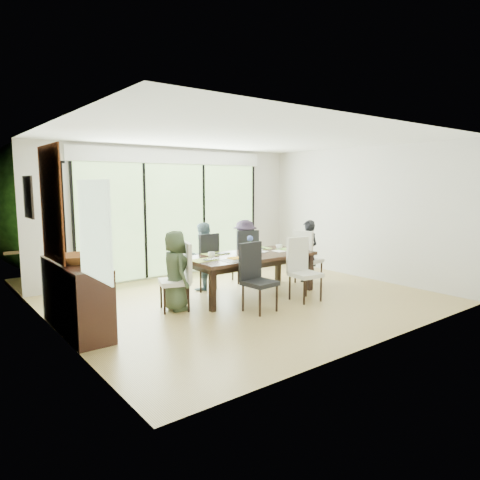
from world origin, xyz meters
TOP-DOWN VIEW (x-y plane):
  - floor at (0.00, 0.00)m, footprint 6.00×5.00m
  - ceiling at (0.00, 0.00)m, footprint 6.00×5.00m
  - wall_back at (0.00, 2.51)m, footprint 6.00×0.02m
  - wall_front at (0.00, -2.51)m, footprint 6.00×0.02m
  - wall_left at (-3.01, 0.00)m, footprint 0.02×5.00m
  - wall_right at (3.01, 0.00)m, footprint 0.02×5.00m
  - glass_doors at (0.00, 2.47)m, footprint 4.20×0.02m
  - blinds_header at (0.00, 2.46)m, footprint 4.40×0.06m
  - mullion_a at (-2.10, 2.46)m, footprint 0.05×0.04m
  - mullion_b at (-0.70, 2.46)m, footprint 0.05×0.04m
  - mullion_c at (0.70, 2.46)m, footprint 0.05×0.04m
  - mullion_d at (2.10, 2.46)m, footprint 0.05×0.04m
  - side_window at (-2.97, -1.20)m, footprint 0.02×0.90m
  - deck at (0.00, 3.40)m, footprint 6.00×1.80m
  - rail_top at (0.00, 4.20)m, footprint 6.00×0.08m
  - foliage_left at (-1.80, 5.20)m, footprint 3.20×3.20m
  - foliage_mid at (0.40, 5.80)m, footprint 4.00×4.00m
  - foliage_right at (2.20, 5.00)m, footprint 2.80×2.80m
  - foliage_far at (-0.60, 6.50)m, footprint 3.60×3.60m
  - table_top at (0.24, 0.28)m, footprint 2.32×1.06m
  - table_apron at (0.24, 0.28)m, footprint 2.13×0.87m
  - table_leg_fl at (-0.84, -0.15)m, footprint 0.09×0.09m
  - table_leg_fr at (1.32, -0.15)m, footprint 0.09×0.09m
  - table_leg_bl at (-0.84, 0.71)m, footprint 0.09×0.09m
  - table_leg_br at (1.32, 0.71)m, footprint 0.09×0.09m
  - chair_left_end at (-1.26, 0.28)m, footprint 0.57×0.57m
  - chair_right_end at (1.74, 0.28)m, footprint 0.51×0.51m
  - chair_far_left at (-0.21, 1.13)m, footprint 0.49×0.49m
  - chair_far_right at (0.79, 1.13)m, footprint 0.57×0.57m
  - chair_near_left at (-0.26, -0.59)m, footprint 0.48×0.48m
  - chair_near_right at (0.74, -0.59)m, footprint 0.48×0.48m
  - person_left_end at (-1.24, 0.28)m, footprint 0.43×0.62m
  - person_right_end at (1.72, 0.28)m, footprint 0.41×0.61m
  - person_far_left at (-0.21, 1.11)m, footprint 0.65×0.48m
  - person_far_right at (0.79, 1.11)m, footprint 0.62×0.42m
  - placemat_left at (-0.71, 0.28)m, footprint 0.43×0.31m
  - placemat_right at (1.19, 0.28)m, footprint 0.43×0.31m
  - placemat_far_l at (-0.21, 0.68)m, footprint 0.43×0.31m
  - placemat_far_r at (0.79, 0.68)m, footprint 0.43×0.31m
  - placemat_paper at (-0.31, -0.02)m, footprint 0.43×0.31m
  - tablet_far_l at (-0.11, 0.63)m, footprint 0.25×0.17m
  - tablet_far_r at (0.74, 0.63)m, footprint 0.23×0.16m
  - papers at (0.94, 0.23)m, footprint 0.29×0.21m
  - platter_base at (-0.31, -0.02)m, footprint 0.25×0.25m
  - platter_snacks at (-0.31, -0.02)m, footprint 0.19×0.19m
  - vase at (0.29, 0.33)m, footprint 0.08×0.08m
  - hyacinth_stems at (0.29, 0.33)m, footprint 0.04×0.04m
  - hyacinth_blooms at (0.29, 0.33)m, footprint 0.11×0.11m
  - laptop at (-0.61, 0.18)m, footprint 0.36×0.27m
  - cup_a at (-0.46, 0.43)m, footprint 0.16×0.16m
  - cup_b at (0.39, 0.18)m, footprint 0.14×0.14m
  - cup_c at (1.04, 0.38)m, footprint 0.17×0.17m
  - book at (0.49, 0.33)m, footprint 0.20×0.24m
  - sideboard at (-2.76, 0.25)m, footprint 0.47×1.65m
  - bowl at (-2.76, 0.15)m, footprint 0.49×0.49m
  - candlestick_base at (-2.76, 0.60)m, footprint 0.10×0.10m
  - candlestick_shaft at (-2.76, 0.60)m, footprint 0.02×0.02m
  - candlestick_pan at (-2.76, 0.60)m, footprint 0.10×0.10m
  - candle at (-2.76, 0.60)m, footprint 0.04×0.04m
  - tapestry at (-2.97, 0.40)m, footprint 0.02×1.00m
  - art_frame at (-2.97, 1.70)m, footprint 0.03×0.55m
  - art_canvas at (-2.95, 1.70)m, footprint 0.01×0.45m

SIDE VIEW (x-z plane):
  - deck at x=0.00m, z-range -0.10..0.00m
  - floor at x=0.00m, z-range -0.01..0.00m
  - table_leg_fl at x=-0.84m, z-range 0.00..0.67m
  - table_leg_fr at x=1.32m, z-range 0.00..0.67m
  - table_leg_bl at x=-0.84m, z-range 0.00..0.67m
  - table_leg_br at x=1.32m, z-range 0.00..0.67m
  - sideboard at x=-2.76m, z-range 0.00..0.93m
  - chair_left_end at x=-1.26m, z-range 0.00..1.06m
  - chair_right_end at x=1.74m, z-range 0.00..1.06m
  - chair_far_left at x=-0.21m, z-range 0.00..1.06m
  - chair_far_right at x=0.79m, z-range 0.00..1.06m
  - chair_near_left at x=-0.26m, z-range 0.00..1.06m
  - chair_near_right at x=0.74m, z-range 0.00..1.06m
  - rail_top at x=0.00m, z-range 0.52..0.58m
  - table_apron at x=0.24m, z-range 0.56..0.66m
  - person_left_end at x=-1.24m, z-range 0.00..1.25m
  - person_right_end at x=1.72m, z-range 0.00..1.25m
  - person_far_left at x=-0.21m, z-range 0.00..1.25m
  - person_far_right at x=0.79m, z-range 0.00..1.25m
  - table_top at x=0.24m, z-range 0.67..0.72m
  - papers at x=0.94m, z-range 0.72..0.73m
  - placemat_left at x=-0.71m, z-range 0.72..0.73m
  - placemat_right at x=1.19m, z-range 0.72..0.73m
  - placemat_far_l at x=-0.21m, z-range 0.72..0.73m
  - placemat_far_r at x=0.79m, z-range 0.72..0.73m
  - placemat_paper at x=-0.31m, z-range 0.72..0.73m
  - book at x=0.49m, z-range 0.72..0.74m
  - tablet_far_r at x=0.74m, z-range 0.73..0.74m
  - tablet_far_l at x=-0.11m, z-range 0.73..0.74m
  - laptop at x=-0.61m, z-range 0.72..0.75m
  - platter_base at x=-0.31m, z-range 0.73..0.75m
  - platter_snacks at x=-0.31m, z-range 0.75..0.77m
  - cup_b at x=0.39m, z-range 0.72..0.81m
  - cup_a at x=-0.46m, z-range 0.72..0.82m
  - cup_c at x=1.04m, z-range 0.72..0.82m
  - vase at x=0.29m, z-range 0.72..0.84m
  - hyacinth_stems at x=0.29m, z-range 0.82..0.98m
  - candlestick_base at x=-2.76m, z-range 0.93..0.97m
  - bowl at x=-2.76m, z-range 0.93..1.05m
  - hyacinth_blooms at x=0.29m, z-range 0.94..1.05m
  - glass_doors at x=0.00m, z-range 0.05..2.35m
  - mullion_a at x=-2.10m, z-range 0.05..2.35m
  - mullion_b at x=-0.70m, z-range 0.05..2.35m
  - mullion_c at x=0.70m, z-range 0.05..2.35m
  - mullion_d at x=2.10m, z-range 0.05..2.35m
  - foliage_right at x=2.20m, z-range -0.14..2.66m
  - wall_back at x=0.00m, z-range 0.00..2.70m
  - wall_front at x=0.00m, z-range 0.00..2.70m
  - wall_left at x=-3.01m, z-range 0.00..2.70m
  - wall_right at x=3.01m, z-range 0.00..2.70m
  - foliage_left at x=-1.80m, z-range -0.16..3.04m
  - side_window at x=-2.97m, z-range 1.00..2.00m
  - candlestick_shaft at x=-2.76m, z-range 0.96..2.25m
  - foliage_far at x=-0.60m, z-range -0.18..3.42m
  - tapestry at x=-2.97m, z-range 0.95..2.45m
  - art_frame at x=-2.97m, z-range 1.42..2.08m
  - art_canvas at x=-2.95m, z-range 1.48..2.02m
  - foliage_mid at x=0.40m, z-range -0.20..3.80m
  - candlestick_pan at x=-2.76m, z-range 2.23..2.26m
  - candle at x=-2.76m, z-range 2.25..2.36m
  - blinds_header at x=0.00m, z-range 2.36..2.64m
  - ceiling at x=0.00m, z-range 2.70..2.71m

